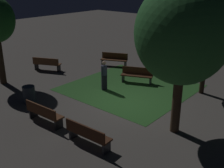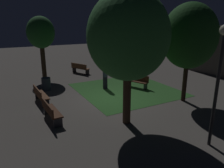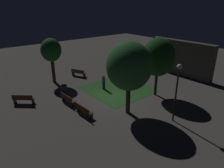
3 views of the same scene
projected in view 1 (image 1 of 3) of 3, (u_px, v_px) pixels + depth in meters
ground_plane at (125, 103)px, 13.44m from camera, size 60.00×60.00×0.00m
grass_lawn at (130, 87)px, 15.30m from camera, size 6.23×6.12×0.01m
bench_back_row at (44, 113)px, 11.36m from camera, size 1.82×0.57×0.88m
bench_path_side at (87, 134)px, 9.82m from camera, size 1.82×0.56×0.88m
bench_corner at (114, 59)px, 18.94m from camera, size 1.84×1.19×0.88m
bench_by_lamp at (137, 75)px, 15.88m from camera, size 1.84×1.16×0.88m
bench_front_left at (47, 63)px, 17.94m from camera, size 1.83×1.20×0.88m
tree_lawn_side at (183, 33)px, 9.61m from camera, size 3.40×3.40×5.70m
tree_back_left at (210, 22)px, 13.31m from camera, size 2.95×2.95×5.41m
trash_bin at (29, 95)px, 13.32m from camera, size 0.58×0.58×0.83m
pedestrian at (104, 75)px, 14.71m from camera, size 0.33×0.34×1.61m
building_wall_backdrop at (218, 31)px, 20.07m from camera, size 8.01×0.80×4.08m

